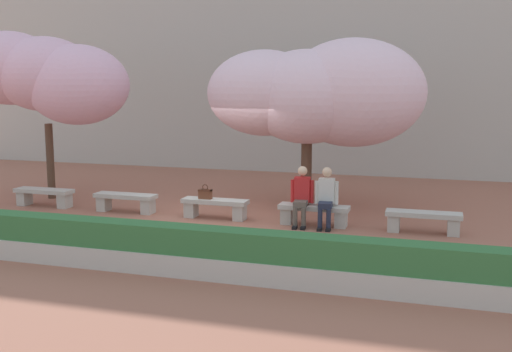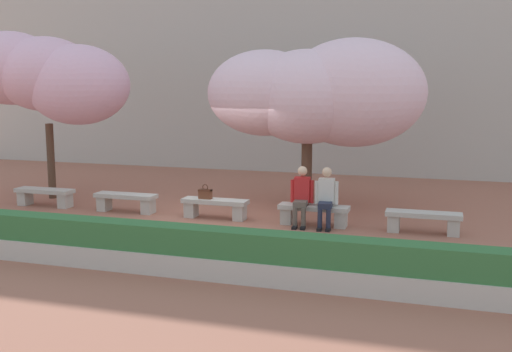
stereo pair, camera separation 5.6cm
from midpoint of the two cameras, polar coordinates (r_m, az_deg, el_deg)
name	(u,v)px [view 2 (the right image)]	position (r m, az deg, el deg)	size (l,w,h in m)	color
ground_plane	(215,218)	(13.81, -3.79, -4.05)	(100.00, 100.00, 0.00)	#9E604C
building_facade	(309,30)	(22.71, 5.12, 13.66)	(28.00, 4.00, 10.02)	#B7B2A8
stone_bench_west_end	(45,195)	(15.99, -19.38, -1.69)	(1.53, 0.43, 0.45)	#BCB7AD
stone_bench_near_west	(126,200)	(14.73, -12.19, -2.25)	(1.53, 0.43, 0.45)	#BCB7AD
stone_bench_center	(215,206)	(13.75, -3.80, -2.85)	(1.53, 0.43, 0.45)	#BCB7AD
stone_bench_near_east	(314,212)	(13.10, 5.64, -3.46)	(1.53, 0.43, 0.45)	#BCB7AD
stone_bench_east_end	(423,219)	(12.84, 15.78, -4.00)	(1.53, 0.43, 0.45)	#BCB7AD
person_seated_left	(302,194)	(13.03, 4.49, -1.70)	(0.51, 0.70, 1.29)	black
person_seated_right	(326,195)	(12.92, 6.82, -1.82)	(0.51, 0.70, 1.29)	black
handbag	(205,193)	(13.76, -4.74, -1.65)	(0.30, 0.15, 0.34)	brown
cherry_tree_main	(315,94)	(14.89, 5.79, 7.76)	(5.33, 3.41, 4.16)	#513828
cherry_tree_secondary	(46,76)	(16.79, -19.28, 8.97)	(4.55, 2.77, 4.43)	#513828
planter_hedge_foreground	(128,246)	(10.25, -11.92, -6.54)	(15.17, 0.50, 0.80)	#BCB7AD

